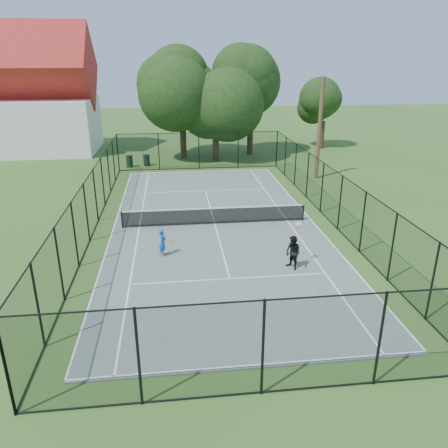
{
  "coord_description": "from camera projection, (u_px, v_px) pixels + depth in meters",
  "views": [
    {
      "loc": [
        -2.16,
        -22.39,
        8.72
      ],
      "look_at": [
        0.16,
        -3.0,
        1.2
      ],
      "focal_mm": 35.0,
      "sensor_mm": 36.0,
      "label": 1
    }
  ],
  "objects": [
    {
      "name": "ground",
      "position": [
        215.0,
        225.0,
        24.12
      ],
      "size": [
        120.0,
        120.0,
        0.0
      ],
      "primitive_type": "plane",
      "color": "#355C1F"
    },
    {
      "name": "trash_bin_right",
      "position": [
        147.0,
        160.0,
        36.99
      ],
      "size": [
        0.58,
        0.58,
        0.96
      ],
      "color": "black",
      "rests_on": "ground"
    },
    {
      "name": "building",
      "position": [
        11.0,
        100.0,
        40.85
      ],
      "size": [
        15.3,
        8.15,
        11.87
      ],
      "color": "silver",
      "rests_on": "ground"
    },
    {
      "name": "tennis_court",
      "position": [
        215.0,
        224.0,
        24.11
      ],
      "size": [
        11.0,
        24.0,
        0.06
      ],
      "primitive_type": "cube",
      "color": "#57665C",
      "rests_on": "ground"
    },
    {
      "name": "fence",
      "position": [
        215.0,
        199.0,
        23.58
      ],
      "size": [
        13.1,
        26.1,
        3.0
      ],
      "color": "black",
      "rests_on": "ground"
    },
    {
      "name": "tree_near_left",
      "position": [
        182.0,
        95.0,
        38.29
      ],
      "size": [
        6.9,
        6.9,
        9.0
      ],
      "color": "#332114",
      "rests_on": "ground"
    },
    {
      "name": "tree_near_right",
      "position": [
        251.0,
        90.0,
        39.49
      ],
      "size": [
        6.64,
        6.64,
        9.17
      ],
      "color": "#332114",
      "rests_on": "ground"
    },
    {
      "name": "tree_near_mid",
      "position": [
        215.0,
        102.0,
        37.18
      ],
      "size": [
        6.33,
        6.33,
        8.28
      ],
      "color": "#332114",
      "rests_on": "ground"
    },
    {
      "name": "tennis_net",
      "position": [
        215.0,
        215.0,
        23.91
      ],
      "size": [
        10.08,
        0.08,
        0.95
      ],
      "color": "black",
      "rests_on": "tennis_court"
    },
    {
      "name": "tree_far_right",
      "position": [
        323.0,
        109.0,
        42.91
      ],
      "size": [
        4.7,
        4.7,
        6.22
      ],
      "color": "#332114",
      "rests_on": "ground"
    },
    {
      "name": "trash_bin_left",
      "position": [
        130.0,
        161.0,
        36.54
      ],
      "size": [
        0.58,
        0.58,
        0.99
      ],
      "color": "black",
      "rests_on": "ground"
    },
    {
      "name": "utility_pole",
      "position": [
        320.0,
        128.0,
        32.07
      ],
      "size": [
        1.4,
        0.3,
        7.39
      ],
      "color": "#4C3823",
      "rests_on": "ground"
    },
    {
      "name": "player_black",
      "position": [
        293.0,
        253.0,
        18.78
      ],
      "size": [
        1.05,
        0.95,
        2.02
      ],
      "color": "black",
      "rests_on": "tennis_court"
    },
    {
      "name": "player_blue",
      "position": [
        163.0,
        242.0,
        20.08
      ],
      "size": [
        0.8,
        0.55,
        1.32
      ],
      "color": "blue",
      "rests_on": "tennis_court"
    }
  ]
}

